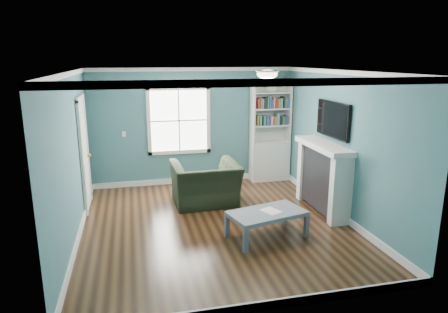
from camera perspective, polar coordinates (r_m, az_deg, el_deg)
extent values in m
plane|color=black|center=(6.99, -1.16, -9.69)|extent=(5.00, 5.00, 0.00)
plane|color=#3B6C80|center=(9.00, -4.54, 4.27)|extent=(4.50, 0.00, 4.50)
plane|color=#3B6C80|center=(4.27, 5.82, -6.71)|extent=(4.50, 0.00, 4.50)
plane|color=#3B6C80|center=(6.51, -20.96, -0.33)|extent=(0.00, 5.00, 5.00)
plane|color=#3B6C80|center=(7.37, 16.16, 1.62)|extent=(0.00, 5.00, 5.00)
plane|color=white|center=(6.41, -1.28, 12.12)|extent=(5.00, 5.00, 0.00)
cube|color=white|center=(9.27, -4.38, -3.33)|extent=(4.50, 0.03, 0.12)
cube|color=white|center=(4.86, 5.38, -20.48)|extent=(4.50, 0.03, 0.12)
cube|color=white|center=(6.90, -19.94, -10.35)|extent=(0.03, 5.00, 0.12)
cube|color=white|center=(7.71, 15.44, -7.42)|extent=(0.03, 5.00, 0.12)
cube|color=white|center=(8.86, -4.67, 12.31)|extent=(4.50, 0.04, 0.08)
cube|color=white|center=(4.02, 6.17, 10.44)|extent=(4.50, 0.04, 0.08)
cube|color=white|center=(6.34, -21.78, 10.78)|extent=(0.04, 5.00, 0.08)
cube|color=white|center=(7.21, 16.70, 11.44)|extent=(0.04, 5.00, 0.08)
cube|color=white|center=(8.93, -6.46, 5.12)|extent=(1.24, 0.01, 1.34)
cube|color=white|center=(8.86, -10.70, 4.90)|extent=(0.08, 0.06, 1.50)
cube|color=white|center=(9.01, -2.26, 5.28)|extent=(0.08, 0.06, 1.50)
cube|color=white|center=(9.05, -6.33, 0.66)|extent=(1.40, 0.06, 0.08)
cube|color=white|center=(8.84, -6.57, 9.66)|extent=(1.40, 0.06, 0.08)
cube|color=white|center=(8.91, -6.45, 5.11)|extent=(1.24, 0.03, 0.03)
cube|color=white|center=(8.91, -6.45, 5.11)|extent=(0.03, 0.03, 1.34)
cube|color=silver|center=(9.41, 6.47, -0.65)|extent=(0.90, 0.35, 0.90)
cube|color=silver|center=(9.05, 4.09, 6.25)|extent=(0.04, 0.35, 1.40)
cube|color=silver|center=(9.34, 9.17, 6.35)|extent=(0.04, 0.35, 1.40)
cube|color=silver|center=(9.34, 6.33, 6.44)|extent=(0.90, 0.02, 1.40)
cube|color=silver|center=(9.12, 6.79, 10.54)|extent=(0.90, 0.35, 0.04)
cube|color=silver|center=(9.30, 6.55, 2.15)|extent=(0.84, 0.33, 0.03)
cube|color=silver|center=(9.23, 6.62, 4.46)|extent=(0.84, 0.33, 0.03)
cube|color=silver|center=(9.18, 6.68, 6.80)|extent=(0.84, 0.33, 0.03)
cube|color=silver|center=(9.14, 6.75, 9.04)|extent=(0.84, 0.33, 0.03)
cube|color=olive|center=(9.19, 6.68, 5.21)|extent=(0.70, 0.25, 0.22)
cube|color=teal|center=(9.14, 6.75, 7.56)|extent=(0.70, 0.25, 0.22)
cylinder|color=beige|center=(9.08, 6.88, 9.92)|extent=(0.26, 0.06, 0.26)
cube|color=black|center=(7.64, 14.03, -3.25)|extent=(0.30, 1.20, 1.10)
cube|color=black|center=(7.69, 13.81, -4.69)|extent=(0.22, 0.65, 0.70)
cube|color=silver|center=(7.07, 16.34, -4.79)|extent=(0.36, 0.16, 1.20)
cube|color=silver|center=(8.21, 11.80, -1.94)|extent=(0.36, 0.16, 1.20)
cube|color=silver|center=(7.46, 14.05, 1.50)|extent=(0.44, 1.58, 0.10)
cube|color=black|center=(7.45, 15.29, 5.12)|extent=(0.06, 1.10, 0.65)
cube|color=silver|center=(7.93, -19.34, 0.17)|extent=(0.04, 0.80, 2.05)
cube|color=white|center=(7.49, -19.61, -0.62)|extent=(0.05, 0.08, 2.13)
cube|color=white|center=(8.36, -18.97, 0.89)|extent=(0.05, 0.08, 2.13)
cube|color=white|center=(7.76, -19.90, 7.84)|extent=(0.05, 0.98, 0.08)
sphere|color=#BF8C3F|center=(8.23, -18.68, 0.17)|extent=(0.07, 0.07, 0.07)
ellipsoid|color=white|center=(6.75, 6.19, 11.63)|extent=(0.34, 0.34, 0.15)
cylinder|color=white|center=(6.75, 6.20, 12.01)|extent=(0.38, 0.38, 0.03)
cube|color=white|center=(8.90, -14.11, 3.13)|extent=(0.08, 0.01, 0.12)
imported|color=black|center=(7.78, -2.66, -2.90)|extent=(1.29, 0.86, 1.11)
cube|color=#545A65|center=(6.00, 3.09, -11.92)|extent=(0.08, 0.08, 0.37)
cube|color=#545A65|center=(6.60, 11.69, -9.72)|extent=(0.08, 0.08, 0.37)
cube|color=#545A65|center=(6.47, 0.41, -9.93)|extent=(0.08, 0.08, 0.37)
cube|color=#545A65|center=(7.03, 8.66, -8.10)|extent=(0.08, 0.08, 0.37)
cube|color=#52616A|center=(6.42, 6.16, -8.10)|extent=(1.32, 0.93, 0.07)
cube|color=white|center=(6.44, 6.71, -7.72)|extent=(0.34, 0.37, 0.00)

